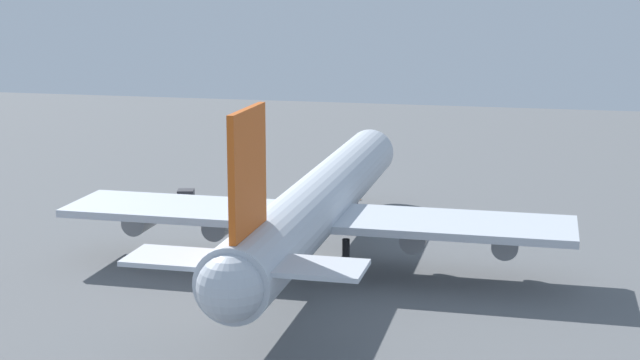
% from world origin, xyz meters
% --- Properties ---
extents(ground_plane, '(234.48, 234.48, 0.00)m').
position_xyz_m(ground_plane, '(0.00, 0.00, 0.00)').
color(ground_plane, slate).
extents(cargo_airplane, '(58.62, 47.46, 17.77)m').
position_xyz_m(cargo_airplane, '(-0.32, 0.00, 5.84)').
color(cargo_airplane, silver).
rests_on(cargo_airplane, ground_plane).
extents(catering_truck, '(3.16, 5.58, 2.41)m').
position_xyz_m(catering_truck, '(16.35, 21.46, 1.15)').
color(catering_truck, '#333338').
rests_on(catering_truck, ground_plane).
extents(safety_cone_nose, '(0.46, 0.46, 0.66)m').
position_xyz_m(safety_cone_nose, '(26.38, 1.29, 0.33)').
color(safety_cone_nose, orange).
rests_on(safety_cone_nose, ground_plane).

